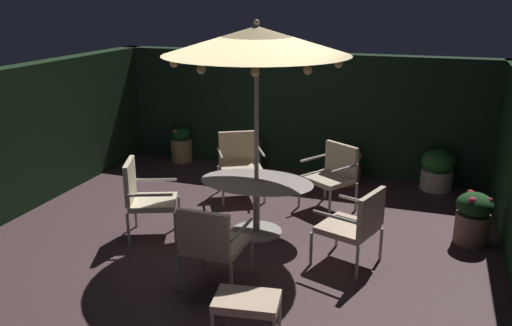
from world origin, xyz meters
TOP-DOWN VIEW (x-y plane):
  - ground_plane at (0.00, 0.00)m, footprint 6.91×6.52m
  - hedge_backdrop_rear at (0.00, 3.11)m, footprint 6.91×0.30m
  - hedge_backdrop_left at (-3.30, 0.00)m, footprint 0.30×6.52m
  - patio_dining_table at (0.16, 0.21)m, footprint 1.47×1.00m
  - patio_umbrella at (0.16, 0.21)m, footprint 2.24×2.24m
  - patio_chair_north at (0.14, -1.20)m, footprint 0.64×0.64m
  - patio_chair_northeast at (1.49, -0.24)m, footprint 0.78×0.79m
  - patio_chair_east at (0.92, 1.39)m, footprint 0.84×0.82m
  - patio_chair_southeast at (-0.52, 1.45)m, footprint 0.86×0.84m
  - patio_chair_south at (-1.15, -0.31)m, footprint 0.78×0.76m
  - ottoman_footrest at (0.79, -1.91)m, footprint 0.63×0.47m
  - potted_plant_back_right at (2.79, 0.80)m, footprint 0.44×0.44m
  - potted_plant_right_near at (2.35, 2.68)m, footprint 0.52×0.52m
  - potted_plant_back_center at (-2.16, 2.74)m, footprint 0.39×0.39m
  - potted_plant_right_far at (-0.77, 2.69)m, footprint 0.41×0.41m
  - potted_plant_left_near at (0.95, 2.52)m, footprint 0.46×0.46m

SIDE VIEW (x-z plane):
  - ground_plane at x=0.00m, z-range -0.02..0.00m
  - potted_plant_back_center at x=-2.16m, z-range 0.00..0.64m
  - potted_plant_left_near at x=0.95m, z-range 0.01..0.63m
  - potted_plant_right_far at x=-0.77m, z-range 0.03..0.62m
  - potted_plant_right_near at x=2.35m, z-range 0.01..0.66m
  - potted_plant_back_right at x=2.79m, z-range 0.01..0.67m
  - ottoman_footrest at x=0.79m, z-range 0.15..0.56m
  - patio_chair_northeast at x=1.49m, z-range 0.07..0.99m
  - patio_chair_north at x=0.14m, z-range 0.07..0.99m
  - patio_dining_table at x=0.16m, z-range 0.17..0.89m
  - patio_chair_east at x=0.92m, z-range 0.08..1.01m
  - patio_chair_southeast at x=-0.52m, z-range 0.08..1.05m
  - patio_chair_south at x=-1.15m, z-range 0.06..1.07m
  - hedge_backdrop_rear at x=0.00m, z-range 0.00..2.03m
  - hedge_backdrop_left at x=-3.30m, z-range 0.00..2.03m
  - patio_umbrella at x=0.16m, z-range 1.10..3.80m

